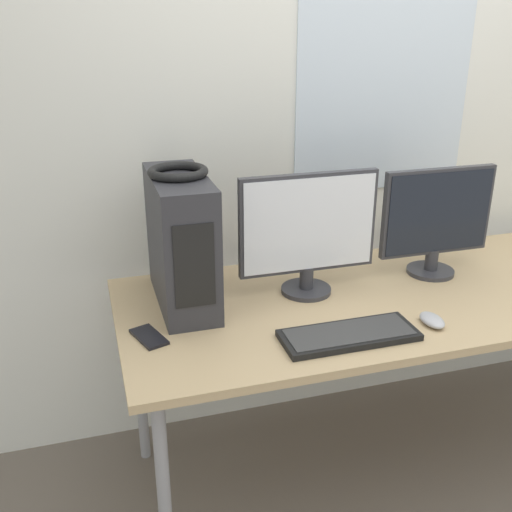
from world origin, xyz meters
name	(u,v)px	position (x,y,z in m)	size (l,w,h in m)	color
wall_back	(362,102)	(0.00, 0.93, 1.35)	(8.00, 0.07, 2.70)	silver
desk	(416,301)	(0.00, 0.40, 0.72)	(2.11, 0.80, 0.77)	tan
pc_tower	(181,241)	(-0.81, 0.55, 0.98)	(0.18, 0.44, 0.44)	#2D2D33
headphones	(178,172)	(-0.81, 0.55, 1.22)	(0.19, 0.19, 0.03)	black
monitor_main	(308,231)	(-0.39, 0.50, 0.99)	(0.49, 0.18, 0.43)	#333338
monitor_right_near	(437,219)	(0.12, 0.52, 0.98)	(0.43, 0.18, 0.40)	#333338
keyboard	(349,335)	(-0.38, 0.15, 0.78)	(0.42, 0.16, 0.02)	black
mouse	(432,320)	(-0.09, 0.16, 0.78)	(0.06, 0.11, 0.03)	#B2B2B7
cell_phone	(149,337)	(-0.96, 0.33, 0.77)	(0.11, 0.15, 0.01)	black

